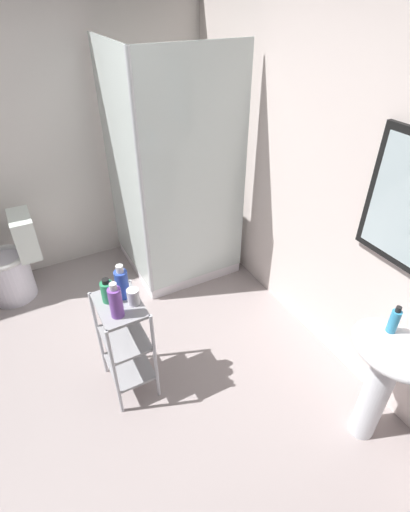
{
  "coord_description": "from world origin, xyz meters",
  "views": [
    {
      "loc": [
        1.65,
        0.01,
        2.3
      ],
      "look_at": [
        0.06,
        0.86,
        1.02
      ],
      "focal_mm": 27.23,
      "sensor_mm": 36.0,
      "label": 1
    }
  ],
  "objects_px": {
    "shower_stall": "(171,227)",
    "pedestal_sink": "(385,369)",
    "hand_soap_bottle": "(394,321)",
    "rinse_cup": "(133,297)",
    "conditioner_bottle_purple": "(116,302)",
    "shampoo_bottle_blue": "(122,283)",
    "storage_cart": "(125,339)",
    "toilet": "(13,265)",
    "body_wash_bottle_green": "(107,291)"
  },
  "relations": [
    {
      "from": "hand_soap_bottle",
      "to": "conditioner_bottle_purple",
      "type": "xyz_separation_m",
      "value": [
        -0.86,
        -1.21,
        -0.04
      ]
    },
    {
      "from": "conditioner_bottle_purple",
      "to": "rinse_cup",
      "type": "relative_size",
      "value": 2.27
    },
    {
      "from": "storage_cart",
      "to": "shampoo_bottle_blue",
      "type": "relative_size",
      "value": 3.21
    },
    {
      "from": "body_wash_bottle_green",
      "to": "hand_soap_bottle",
      "type": "bearing_deg",
      "value": 50.43
    },
    {
      "from": "toilet",
      "to": "rinse_cup",
      "type": "distance_m",
      "value": 1.62
    },
    {
      "from": "hand_soap_bottle",
      "to": "toilet",
      "type": "bearing_deg",
      "value": -143.35
    },
    {
      "from": "pedestal_sink",
      "to": "hand_soap_bottle",
      "type": "xyz_separation_m",
      "value": [
        -0.06,
        0.02,
        0.3
      ]
    },
    {
      "from": "pedestal_sink",
      "to": "shampoo_bottle_blue",
      "type": "height_order",
      "value": "shampoo_bottle_blue"
    },
    {
      "from": "rinse_cup",
      "to": "shampoo_bottle_blue",
      "type": "bearing_deg",
      "value": -159.17
    },
    {
      "from": "shower_stall",
      "to": "conditioner_bottle_purple",
      "type": "height_order",
      "value": "shower_stall"
    },
    {
      "from": "storage_cart",
      "to": "body_wash_bottle_green",
      "type": "height_order",
      "value": "body_wash_bottle_green"
    },
    {
      "from": "storage_cart",
      "to": "hand_soap_bottle",
      "type": "bearing_deg",
      "value": 51.13
    },
    {
      "from": "shower_stall",
      "to": "pedestal_sink",
      "type": "height_order",
      "value": "shower_stall"
    },
    {
      "from": "body_wash_bottle_green",
      "to": "shower_stall",
      "type": "bearing_deg",
      "value": 140.82
    },
    {
      "from": "pedestal_sink",
      "to": "body_wash_bottle_green",
      "type": "height_order",
      "value": "body_wash_bottle_green"
    },
    {
      "from": "storage_cart",
      "to": "rinse_cup",
      "type": "bearing_deg",
      "value": 66.68
    },
    {
      "from": "shampoo_bottle_blue",
      "to": "body_wash_bottle_green",
      "type": "bearing_deg",
      "value": -93.13
    },
    {
      "from": "pedestal_sink",
      "to": "rinse_cup",
      "type": "distance_m",
      "value": 1.46
    },
    {
      "from": "shower_stall",
      "to": "storage_cart",
      "type": "distance_m",
      "value": 1.36
    },
    {
      "from": "storage_cart",
      "to": "shower_stall",
      "type": "bearing_deg",
      "value": 143.74
    },
    {
      "from": "shampoo_bottle_blue",
      "to": "rinse_cup",
      "type": "relative_size",
      "value": 2.26
    },
    {
      "from": "hand_soap_bottle",
      "to": "shower_stall",
      "type": "bearing_deg",
      "value": -169.78
    },
    {
      "from": "toilet",
      "to": "body_wash_bottle_green",
      "type": "bearing_deg",
      "value": 21.25
    },
    {
      "from": "conditioner_bottle_purple",
      "to": "shampoo_bottle_blue",
      "type": "height_order",
      "value": "conditioner_bottle_purple"
    },
    {
      "from": "storage_cart",
      "to": "rinse_cup",
      "type": "xyz_separation_m",
      "value": [
        0.04,
        0.08,
        0.35
      ]
    },
    {
      "from": "storage_cart",
      "to": "shampoo_bottle_blue",
      "type": "bearing_deg",
      "value": 137.33
    },
    {
      "from": "shower_stall",
      "to": "body_wash_bottle_green",
      "type": "xyz_separation_m",
      "value": [
        1.04,
        -0.85,
        0.35
      ]
    },
    {
      "from": "shampoo_bottle_blue",
      "to": "rinse_cup",
      "type": "height_order",
      "value": "shampoo_bottle_blue"
    },
    {
      "from": "body_wash_bottle_green",
      "to": "rinse_cup",
      "type": "bearing_deg",
      "value": 52.98
    },
    {
      "from": "shampoo_bottle_blue",
      "to": "rinse_cup",
      "type": "bearing_deg",
      "value": 20.83
    },
    {
      "from": "toilet",
      "to": "rinse_cup",
      "type": "height_order",
      "value": "rinse_cup"
    },
    {
      "from": "body_wash_bottle_green",
      "to": "rinse_cup",
      "type": "height_order",
      "value": "body_wash_bottle_green"
    },
    {
      "from": "toilet",
      "to": "shower_stall",
      "type": "bearing_deg",
      "value": 78.42
    },
    {
      "from": "pedestal_sink",
      "to": "storage_cart",
      "type": "height_order",
      "value": "pedestal_sink"
    },
    {
      "from": "hand_soap_bottle",
      "to": "body_wash_bottle_green",
      "type": "relative_size",
      "value": 1.04
    },
    {
      "from": "conditioner_bottle_purple",
      "to": "pedestal_sink",
      "type": "bearing_deg",
      "value": 52.17
    },
    {
      "from": "conditioner_bottle_purple",
      "to": "shampoo_bottle_blue",
      "type": "xyz_separation_m",
      "value": [
        -0.14,
        0.08,
        -0.0
      ]
    },
    {
      "from": "pedestal_sink",
      "to": "hand_soap_bottle",
      "type": "distance_m",
      "value": 0.31
    },
    {
      "from": "hand_soap_bottle",
      "to": "shampoo_bottle_blue",
      "type": "bearing_deg",
      "value": -131.64
    },
    {
      "from": "toilet",
      "to": "storage_cart",
      "type": "distance_m",
      "value": 1.49
    },
    {
      "from": "conditioner_bottle_purple",
      "to": "rinse_cup",
      "type": "xyz_separation_m",
      "value": [
        -0.05,
        0.12,
        -0.05
      ]
    },
    {
      "from": "toilet",
      "to": "hand_soap_bottle",
      "type": "height_order",
      "value": "hand_soap_bottle"
    },
    {
      "from": "hand_soap_bottle",
      "to": "rinse_cup",
      "type": "height_order",
      "value": "hand_soap_bottle"
    },
    {
      "from": "shower_stall",
      "to": "storage_cart",
      "type": "height_order",
      "value": "shower_stall"
    },
    {
      "from": "storage_cart",
      "to": "body_wash_bottle_green",
      "type": "xyz_separation_m",
      "value": [
        -0.06,
        -0.04,
        0.38
      ]
    },
    {
      "from": "hand_soap_bottle",
      "to": "shampoo_bottle_blue",
      "type": "distance_m",
      "value": 1.51
    },
    {
      "from": "pedestal_sink",
      "to": "conditioner_bottle_purple",
      "type": "relative_size",
      "value": 3.48
    },
    {
      "from": "hand_soap_bottle",
      "to": "pedestal_sink",
      "type": "bearing_deg",
      "value": -20.04
    },
    {
      "from": "toilet",
      "to": "shampoo_bottle_blue",
      "type": "relative_size",
      "value": 3.3
    },
    {
      "from": "toilet",
      "to": "conditioner_bottle_purple",
      "type": "xyz_separation_m",
      "value": [
        1.47,
        0.52,
        0.53
      ]
    }
  ]
}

